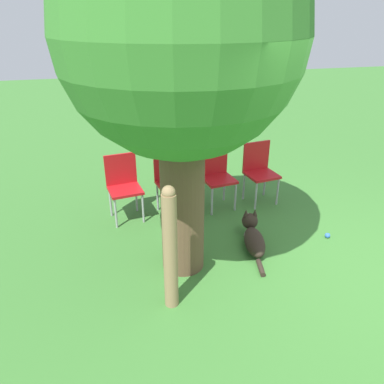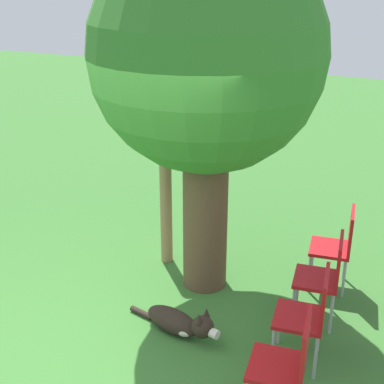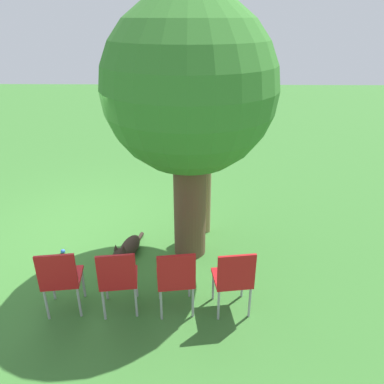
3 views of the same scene
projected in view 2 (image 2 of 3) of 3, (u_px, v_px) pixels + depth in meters
ground_plane at (77, 353)px, 4.87m from camera, size 30.00×30.00×0.00m
oak_tree at (207, 60)px, 5.04m from camera, size 2.28×2.28×3.64m
dog at (180, 323)px, 5.08m from camera, size 1.06×0.38×0.38m
fence_post at (166, 210)px, 6.18m from camera, size 0.14×0.14×1.32m
red_chair_0 at (288, 361)px, 3.99m from camera, size 0.48×0.50×0.92m
red_chair_1 at (309, 312)px, 4.56m from camera, size 0.48×0.50×0.92m
red_chair_2 at (326, 273)px, 5.13m from camera, size 0.48×0.50×0.92m
red_chair_3 at (339, 243)px, 5.71m from camera, size 0.48×0.50×0.92m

